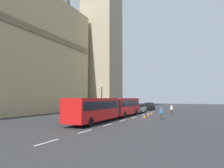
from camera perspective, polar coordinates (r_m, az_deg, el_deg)
name	(u,v)px	position (r m, az deg, el deg)	size (l,w,h in m)	color
ground_plane	(131,118)	(28.89, 5.72, -9.94)	(160.00, 160.00, 0.00)	#333335
lane_centre_marking	(129,119)	(27.86, 4.99, -10.14)	(34.40, 0.16, 0.01)	silver
articulated_bus	(111,107)	(26.91, -0.27, -6.65)	(18.47, 2.54, 2.90)	red
sedan_lead	(139,108)	(39.16, 8.01, -7.07)	(4.40, 1.86, 1.85)	#B7B7BC
sedan_trailing	(149,106)	(48.08, 10.98, -6.50)	(4.40, 1.86, 1.85)	black
traffic_cone_west	(144,116)	(28.84, 9.49, -9.34)	(0.36, 0.36, 0.58)	black
traffic_cone_middle	(148,115)	(31.74, 10.59, -8.86)	(0.36, 0.36, 0.58)	black
traffic_cone_east	(152,113)	(34.50, 11.59, -8.46)	(0.36, 0.36, 0.58)	black
street_lamp	(102,97)	(34.16, -3.04, -3.93)	(0.44, 0.44, 5.27)	black
pedestrian_near_cones	(161,113)	(27.13, 14.17, -8.27)	(0.42, 0.47, 1.69)	#333333
pedestrian_by_kerb	(172,109)	(36.42, 17.15, -7.14)	(0.40, 0.47, 1.69)	#333333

